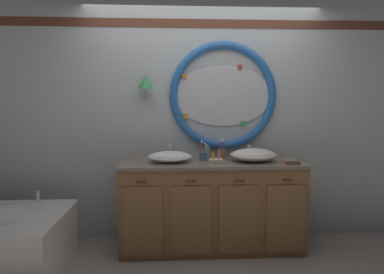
% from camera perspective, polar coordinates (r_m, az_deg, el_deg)
% --- Properties ---
extents(ground_plane, '(14.00, 14.00, 0.00)m').
position_cam_1_polar(ground_plane, '(3.55, 2.50, -19.24)').
color(ground_plane, gray).
extents(back_wall_assembly, '(6.40, 0.26, 2.60)m').
position_cam_1_polar(back_wall_assembly, '(3.80, 1.98, 3.20)').
color(back_wall_assembly, silver).
rests_on(back_wall_assembly, ground_plane).
extents(vanity_counter, '(1.85, 0.63, 0.90)m').
position_cam_1_polar(vanity_counter, '(3.63, 3.21, -11.02)').
color(vanity_counter, olive).
rests_on(vanity_counter, ground_plane).
extents(sink_basin_left, '(0.44, 0.44, 0.11)m').
position_cam_1_polar(sink_basin_left, '(3.46, -3.64, -3.25)').
color(sink_basin_left, white).
rests_on(sink_basin_left, vanity_counter).
extents(sink_basin_right, '(0.47, 0.47, 0.13)m').
position_cam_1_polar(sink_basin_right, '(3.56, 10.08, -2.91)').
color(sink_basin_right, white).
rests_on(sink_basin_right, vanity_counter).
extents(faucet_set_left, '(0.20, 0.12, 0.16)m').
position_cam_1_polar(faucet_set_left, '(3.70, -3.62, -2.58)').
color(faucet_set_left, silver).
rests_on(faucet_set_left, vanity_counter).
extents(faucet_set_right, '(0.23, 0.13, 0.14)m').
position_cam_1_polar(faucet_set_right, '(3.79, 9.25, -2.51)').
color(faucet_set_right, silver).
rests_on(faucet_set_right, vanity_counter).
extents(toothbrush_holder_left, '(0.09, 0.09, 0.21)m').
position_cam_1_polar(toothbrush_holder_left, '(3.54, 1.82, -3.12)').
color(toothbrush_holder_left, slate).
rests_on(toothbrush_holder_left, vanity_counter).
extents(toothbrush_holder_right, '(0.10, 0.10, 0.22)m').
position_cam_1_polar(toothbrush_holder_right, '(3.67, 4.91, -2.67)').
color(toothbrush_holder_right, '#996647').
rests_on(toothbrush_holder_right, vanity_counter).
extents(soap_dispenser, '(0.06, 0.07, 0.15)m').
position_cam_1_polar(soap_dispenser, '(3.67, 2.44, -2.55)').
color(soap_dispenser, '#6BAD66').
rests_on(soap_dispenser, vanity_counter).
extents(folded_hand_towel, '(0.15, 0.11, 0.04)m').
position_cam_1_polar(folded_hand_towel, '(3.51, 15.99, -3.99)').
color(folded_hand_towel, '#936B56').
rests_on(folded_hand_towel, vanity_counter).
extents(toiletry_basket, '(0.13, 0.12, 0.11)m').
position_cam_1_polar(toiletry_basket, '(3.43, 3.97, -3.85)').
color(toiletry_basket, beige).
rests_on(toiletry_basket, vanity_counter).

